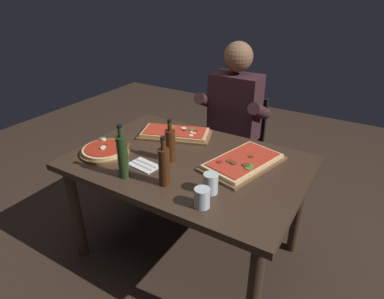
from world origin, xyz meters
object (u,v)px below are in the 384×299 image
at_px(wine_bottle_dark, 164,166).
at_px(tumbler_near_camera, 202,198).
at_px(pizza_rectangular_left, 243,162).
at_px(seated_diner, 232,119).
at_px(pizza_rectangular_front, 175,133).
at_px(vinegar_bottle_green, 123,156).
at_px(pizza_round_far, 105,150).
at_px(tumbler_far_side, 211,183).
at_px(diner_chair, 236,143).
at_px(oil_bottle_amber, 170,145).
at_px(dining_table, 188,173).

distance_m(wine_bottle_dark, tumbler_near_camera, 0.28).
relative_size(pizza_rectangular_left, seated_diner, 0.42).
xyz_separation_m(pizza_rectangular_front, vinegar_bottle_green, (0.06, -0.59, 0.11)).
distance_m(wine_bottle_dark, seated_diner, 1.03).
height_order(pizza_round_far, tumbler_far_side, tumbler_far_side).
distance_m(pizza_rectangular_front, vinegar_bottle_green, 0.61).
height_order(pizza_round_far, diner_chair, diner_chair).
xyz_separation_m(pizza_rectangular_front, wine_bottle_dark, (0.30, -0.54, 0.09)).
height_order(pizza_rectangular_left, tumbler_near_camera, tumbler_near_camera).
bearing_deg(pizza_rectangular_left, seated_diner, 120.21).
bearing_deg(pizza_rectangular_left, wine_bottle_dark, -124.16).
height_order(oil_bottle_amber, seated_diner, seated_diner).
bearing_deg(dining_table, tumbler_far_side, -39.41).
bearing_deg(pizza_rectangular_left, pizza_round_far, -158.88).
bearing_deg(oil_bottle_amber, pizza_round_far, -161.08).
xyz_separation_m(pizza_rectangular_left, wine_bottle_dark, (-0.28, -0.41, 0.09)).
xyz_separation_m(oil_bottle_amber, seated_diner, (0.04, 0.79, -0.10)).
xyz_separation_m(pizza_rectangular_front, oil_bottle_amber, (0.17, -0.31, 0.09)).
bearing_deg(pizza_rectangular_front, vinegar_bottle_green, -84.20).
xyz_separation_m(tumbler_near_camera, tumbler_far_side, (-0.02, 0.13, 0.00)).
xyz_separation_m(dining_table, tumbler_near_camera, (0.30, -0.36, 0.15)).
bearing_deg(tumbler_far_side, seated_diner, 108.79).
relative_size(vinegar_bottle_green, tumbler_near_camera, 3.12).
bearing_deg(seated_diner, oil_bottle_amber, -92.84).
height_order(pizza_rectangular_front, wine_bottle_dark, wine_bottle_dark).
distance_m(pizza_rectangular_left, tumbler_near_camera, 0.47).
distance_m(wine_bottle_dark, vinegar_bottle_green, 0.24).
xyz_separation_m(pizza_rectangular_left, tumbler_far_side, (-0.03, -0.35, 0.03)).
height_order(tumbler_far_side, diner_chair, diner_chair).
distance_m(oil_bottle_amber, tumbler_far_side, 0.41).
xyz_separation_m(oil_bottle_amber, diner_chair, (0.04, 0.91, -0.36)).
bearing_deg(vinegar_bottle_green, pizza_round_far, 153.35).
xyz_separation_m(vinegar_bottle_green, seated_diner, (0.15, 1.08, -0.13)).
bearing_deg(oil_bottle_amber, pizza_rectangular_front, 119.44).
bearing_deg(diner_chair, pizza_rectangular_left, -64.01).
bearing_deg(tumbler_far_side, vinegar_bottle_green, -167.05).
bearing_deg(tumbler_near_camera, pizza_round_far, 168.50).
xyz_separation_m(diner_chair, seated_diner, (-0.00, -0.12, 0.26)).
relative_size(pizza_rectangular_front, pizza_rectangular_left, 0.98).
height_order(dining_table, pizza_round_far, pizza_round_far).
relative_size(dining_table, pizza_round_far, 4.52).
height_order(pizza_rectangular_left, seated_diner, seated_diner).
xyz_separation_m(vinegar_bottle_green, tumbler_near_camera, (0.50, -0.01, -0.08)).
distance_m(pizza_rectangular_left, diner_chair, 0.87).
bearing_deg(tumbler_far_side, tumbler_near_camera, -80.31).
distance_m(tumbler_near_camera, diner_chair, 1.30).
bearing_deg(tumbler_near_camera, tumbler_far_side, 99.69).
bearing_deg(pizza_round_far, vinegar_bottle_green, -26.65).
xyz_separation_m(dining_table, wine_bottle_dark, (0.04, -0.29, 0.21)).
bearing_deg(diner_chair, tumbler_far_side, -73.16).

